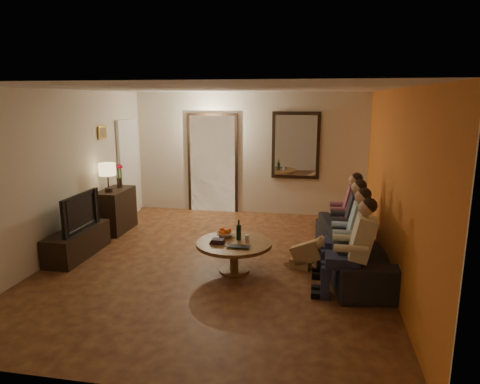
% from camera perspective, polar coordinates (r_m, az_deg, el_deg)
% --- Properties ---
extents(floor, '(5.00, 6.00, 0.01)m').
position_cam_1_polar(floor, '(6.69, -3.03, -9.26)').
color(floor, '#441C12').
rests_on(floor, ground).
extents(ceiling, '(5.00, 6.00, 0.01)m').
position_cam_1_polar(ceiling, '(6.22, -3.31, 13.59)').
color(ceiling, white).
rests_on(ceiling, back_wall).
extents(back_wall, '(5.00, 0.02, 2.60)m').
position_cam_1_polar(back_wall, '(9.24, 1.19, 5.14)').
color(back_wall, beige).
rests_on(back_wall, floor).
extents(front_wall, '(5.00, 0.02, 2.60)m').
position_cam_1_polar(front_wall, '(3.58, -14.53, -7.12)').
color(front_wall, beige).
rests_on(front_wall, floor).
extents(left_wall, '(0.02, 6.00, 2.60)m').
position_cam_1_polar(left_wall, '(7.32, -22.57, 2.26)').
color(left_wall, beige).
rests_on(left_wall, floor).
extents(right_wall, '(0.02, 6.00, 2.60)m').
position_cam_1_polar(right_wall, '(6.24, 19.75, 0.87)').
color(right_wall, beige).
rests_on(right_wall, floor).
extents(orange_accent, '(0.01, 6.00, 2.60)m').
position_cam_1_polar(orange_accent, '(6.24, 19.66, 0.88)').
color(orange_accent, orange).
rests_on(orange_accent, right_wall).
extents(kitchen_doorway, '(1.00, 0.06, 2.10)m').
position_cam_1_polar(kitchen_doorway, '(9.41, -3.66, 3.72)').
color(kitchen_doorway, '#FFE0A5').
rests_on(kitchen_doorway, floor).
extents(door_trim, '(1.12, 0.04, 2.22)m').
position_cam_1_polar(door_trim, '(9.40, -3.67, 3.71)').
color(door_trim, black).
rests_on(door_trim, floor).
extents(fridge_glimpse, '(0.45, 0.03, 1.70)m').
position_cam_1_polar(fridge_glimpse, '(9.38, -2.15, 2.78)').
color(fridge_glimpse, silver).
rests_on(fridge_glimpse, floor).
extents(mirror_frame, '(1.00, 0.05, 1.40)m').
position_cam_1_polar(mirror_frame, '(9.07, 7.44, 6.18)').
color(mirror_frame, black).
rests_on(mirror_frame, back_wall).
extents(mirror_glass, '(0.86, 0.02, 1.26)m').
position_cam_1_polar(mirror_glass, '(9.04, 7.43, 6.16)').
color(mirror_glass, white).
rests_on(mirror_glass, back_wall).
extents(white_door, '(0.06, 0.85, 2.04)m').
position_cam_1_polar(white_door, '(9.33, -14.63, 3.08)').
color(white_door, white).
rests_on(white_door, floor).
extents(framed_art, '(0.03, 0.28, 0.24)m').
position_cam_1_polar(framed_art, '(8.35, -17.89, 7.57)').
color(framed_art, '#B28C33').
rests_on(framed_art, left_wall).
extents(art_canvas, '(0.01, 0.22, 0.18)m').
position_cam_1_polar(art_canvas, '(8.35, -17.80, 7.57)').
color(art_canvas, brown).
rests_on(art_canvas, left_wall).
extents(dresser, '(0.45, 0.90, 0.80)m').
position_cam_1_polar(dresser, '(8.40, -16.23, -2.36)').
color(dresser, black).
rests_on(dresser, floor).
extents(table_lamp, '(0.30, 0.30, 0.54)m').
position_cam_1_polar(table_lamp, '(8.07, -17.21, 1.86)').
color(table_lamp, beige).
rests_on(table_lamp, dresser).
extents(flower_vase, '(0.14, 0.14, 0.44)m').
position_cam_1_polar(flower_vase, '(8.46, -15.83, 2.07)').
color(flower_vase, red).
rests_on(flower_vase, dresser).
extents(tv_stand, '(0.45, 1.31, 0.44)m').
position_cam_1_polar(tv_stand, '(7.33, -20.83, -6.33)').
color(tv_stand, black).
rests_on(tv_stand, floor).
extents(tv, '(1.02, 0.13, 0.59)m').
position_cam_1_polar(tv, '(7.18, -21.14, -2.46)').
color(tv, black).
rests_on(tv, tv_stand).
extents(sofa, '(2.39, 1.21, 0.67)m').
position_cam_1_polar(sofa, '(6.46, 15.34, -7.35)').
color(sofa, black).
rests_on(sofa, floor).
extents(person_a, '(0.60, 0.40, 1.20)m').
position_cam_1_polar(person_a, '(5.52, 15.22, -7.84)').
color(person_a, tan).
rests_on(person_a, sofa).
extents(person_b, '(0.60, 0.40, 1.20)m').
position_cam_1_polar(person_b, '(6.09, 14.77, -5.91)').
color(person_b, tan).
rests_on(person_b, sofa).
extents(person_c, '(0.60, 0.40, 1.20)m').
position_cam_1_polar(person_c, '(6.66, 14.41, -4.30)').
color(person_c, tan).
rests_on(person_c, sofa).
extents(person_d, '(0.60, 0.40, 1.20)m').
position_cam_1_polar(person_d, '(7.23, 14.10, -2.95)').
color(person_d, tan).
rests_on(person_d, sofa).
extents(dog, '(0.61, 0.40, 0.56)m').
position_cam_1_polar(dog, '(6.39, 8.94, -7.79)').
color(dog, '#997146').
rests_on(dog, floor).
extents(coffee_table, '(1.35, 1.35, 0.45)m').
position_cam_1_polar(coffee_table, '(6.26, -0.80, -8.60)').
color(coffee_table, brown).
rests_on(coffee_table, floor).
extents(bowl, '(0.26, 0.26, 0.06)m').
position_cam_1_polar(bowl, '(6.41, -2.01, -5.66)').
color(bowl, white).
rests_on(bowl, coffee_table).
extents(oranges, '(0.20, 0.20, 0.08)m').
position_cam_1_polar(oranges, '(6.39, -2.01, -5.08)').
color(oranges, '#E95A13').
rests_on(oranges, bowl).
extents(wine_bottle, '(0.07, 0.07, 0.31)m').
position_cam_1_polar(wine_bottle, '(6.22, -0.17, -5.04)').
color(wine_bottle, black).
rests_on(wine_bottle, coffee_table).
extents(wine_glass, '(0.06, 0.06, 0.10)m').
position_cam_1_polar(wine_glass, '(6.18, 0.93, -6.17)').
color(wine_glass, silver).
rests_on(wine_glass, coffee_table).
extents(book_stack, '(0.20, 0.15, 0.07)m').
position_cam_1_polar(book_stack, '(6.12, -3.02, -6.52)').
color(book_stack, black).
rests_on(book_stack, coffee_table).
extents(laptop, '(0.34, 0.23, 0.03)m').
position_cam_1_polar(laptop, '(5.90, -0.37, -7.47)').
color(laptop, black).
rests_on(laptop, coffee_table).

